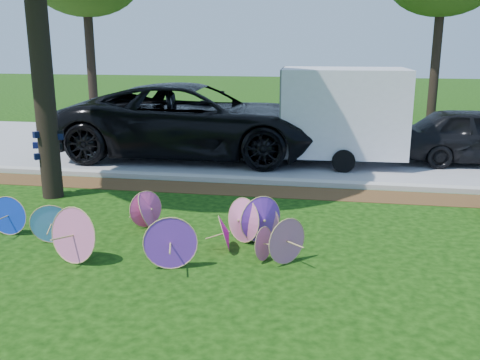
% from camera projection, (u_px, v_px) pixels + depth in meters
% --- Properties ---
extents(ground, '(90.00, 90.00, 0.00)m').
position_uv_depth(ground, '(183.00, 270.00, 7.93)').
color(ground, black).
rests_on(ground, ground).
extents(mulch_strip, '(90.00, 1.00, 0.01)m').
position_uv_depth(mulch_strip, '(238.00, 190.00, 12.22)').
color(mulch_strip, '#472D16').
rests_on(mulch_strip, ground).
extents(curb, '(90.00, 0.30, 0.12)m').
position_uv_depth(curb, '(243.00, 180.00, 12.87)').
color(curb, '#B7B5AD').
rests_on(curb, ground).
extents(street, '(90.00, 8.00, 0.01)m').
position_uv_depth(street, '(265.00, 149.00, 16.84)').
color(street, gray).
rests_on(street, ground).
extents(parasol_pile, '(5.52, 2.25, 0.89)m').
position_uv_depth(parasol_pile, '(169.00, 226.00, 8.73)').
color(parasol_pile, '#DA4693').
rests_on(parasol_pile, ground).
extents(black_van, '(7.76, 3.77, 2.13)m').
position_uv_depth(black_van, '(195.00, 121.00, 15.51)').
color(black_van, black).
rests_on(black_van, ground).
extents(dark_pickup, '(4.68, 2.16, 1.55)m').
position_uv_depth(dark_pickup, '(480.00, 136.00, 14.66)').
color(dark_pickup, black).
rests_on(dark_pickup, ground).
extents(cargo_trailer, '(3.38, 2.24, 2.90)m').
position_uv_depth(cargo_trailer, '(343.00, 111.00, 14.50)').
color(cargo_trailer, silver).
rests_on(cargo_trailer, ground).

